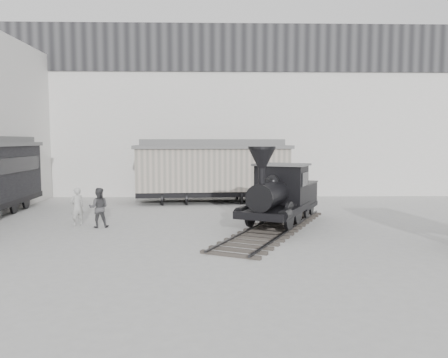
{
  "coord_description": "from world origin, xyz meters",
  "views": [
    {
      "loc": [
        -0.63,
        -14.38,
        3.62
      ],
      "look_at": [
        -0.16,
        4.13,
        2.0
      ],
      "focal_mm": 35.0,
      "sensor_mm": 36.0,
      "label": 1
    }
  ],
  "objects_px": {
    "locomotive": "(279,198)",
    "visitor_b": "(99,208)",
    "boxcar": "(213,169)",
    "visitor_a": "(77,207)"
  },
  "relations": [
    {
      "from": "boxcar",
      "to": "visitor_b",
      "type": "height_order",
      "value": "boxcar"
    },
    {
      "from": "visitor_a",
      "to": "visitor_b",
      "type": "xyz_separation_m",
      "value": [
        1.03,
        -0.42,
        0.02
      ]
    },
    {
      "from": "boxcar",
      "to": "visitor_b",
      "type": "bearing_deg",
      "value": -127.1
    },
    {
      "from": "locomotive",
      "to": "visitor_b",
      "type": "bearing_deg",
      "value": -155.0
    },
    {
      "from": "visitor_a",
      "to": "locomotive",
      "type": "bearing_deg",
      "value": 134.96
    },
    {
      "from": "locomotive",
      "to": "boxcar",
      "type": "xyz_separation_m",
      "value": [
        -2.8,
        7.49,
        0.72
      ]
    },
    {
      "from": "boxcar",
      "to": "visitor_a",
      "type": "distance_m",
      "value": 9.15
    },
    {
      "from": "boxcar",
      "to": "visitor_a",
      "type": "height_order",
      "value": "boxcar"
    },
    {
      "from": "locomotive",
      "to": "visitor_a",
      "type": "bearing_deg",
      "value": -157.73
    },
    {
      "from": "boxcar",
      "to": "visitor_b",
      "type": "xyz_separation_m",
      "value": [
        -4.76,
        -7.41,
        -1.11
      ]
    }
  ]
}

